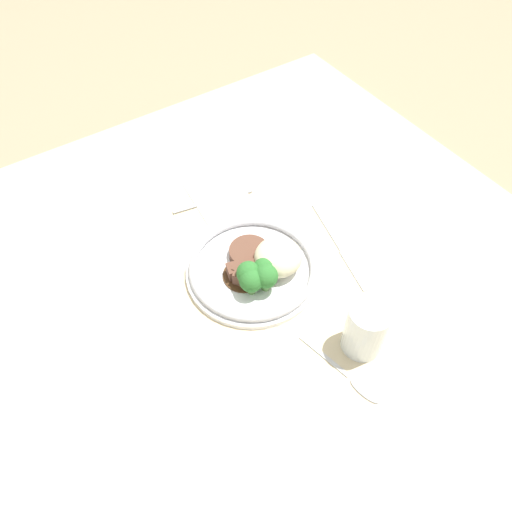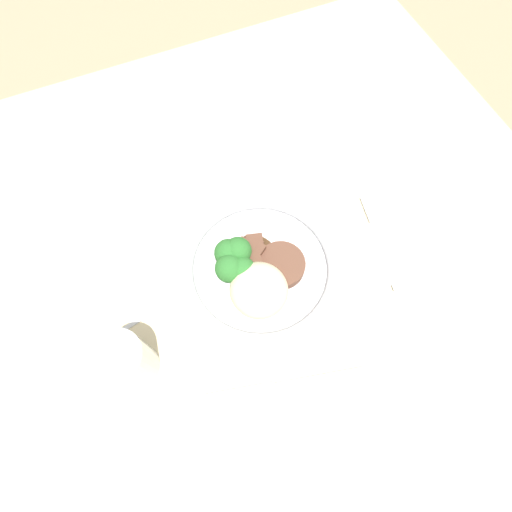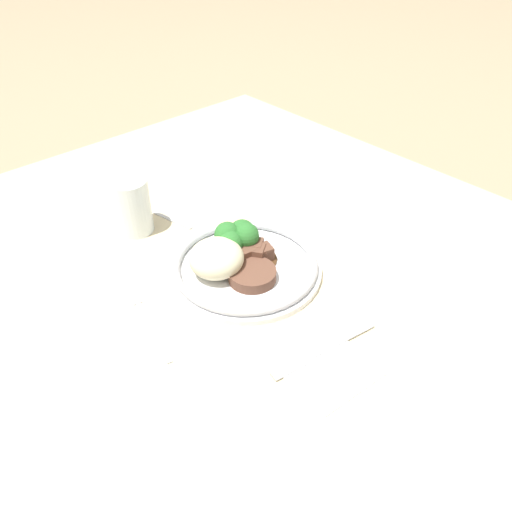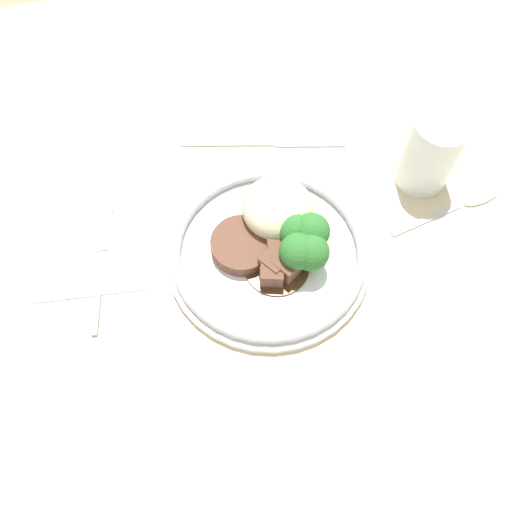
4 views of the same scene
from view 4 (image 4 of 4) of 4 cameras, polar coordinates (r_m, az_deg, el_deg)
name	(u,v)px [view 4 (image 4 of 4)]	position (r m, az deg, el deg)	size (l,w,h in m)	color
ground_plane	(284,252)	(0.65, 3.25, 0.41)	(8.00, 8.00, 0.00)	#998466
dining_table	(285,246)	(0.64, 3.32, 1.12)	(1.16, 1.11, 0.03)	beige
napkin	(92,255)	(0.65, -18.24, 0.12)	(0.14, 0.13, 0.00)	white
plate	(275,243)	(0.60, 2.20, 1.50)	(0.25, 0.25, 0.07)	white
juice_glass	(429,156)	(0.68, 19.18, 10.75)	(0.07, 0.07, 0.10)	yellow
fork	(102,254)	(0.64, -17.20, 0.17)	(0.04, 0.17, 0.00)	#B7B7BC
knife	(270,144)	(0.72, 1.56, 12.71)	(0.23, 0.06, 0.00)	#B7B7BC
spoon	(468,202)	(0.71, 23.04, 5.74)	(0.16, 0.05, 0.01)	#B7B7BC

